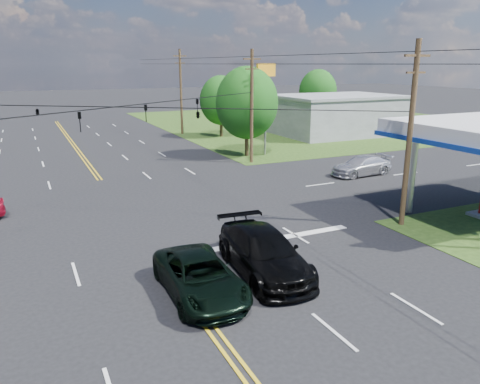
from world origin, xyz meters
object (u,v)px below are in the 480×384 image
retail_ne (336,116)px  tree_far_r (318,91)px  pole_right_far (181,91)px  pickup_dkgreen (200,276)px  suv_black (264,252)px  tree_right_a (247,103)px  tree_right_b (221,100)px  pole_ne (252,105)px  pole_se (410,133)px

retail_ne → tree_far_r: 11.02m
pole_right_far → pickup_dkgreen: 41.97m
suv_black → pole_right_far: bearing=81.1°
retail_ne → tree_right_a: bearing=-153.4°
tree_right_b → tree_far_r: 18.50m
pickup_dkgreen → tree_right_a: bearing=61.8°
retail_ne → pole_ne: pole_ne is taller
pole_se → pole_ne: 18.00m
pole_se → suv_black: size_ratio=1.56×
retail_ne → suv_black: 40.84m
retail_ne → tree_right_b: bearing=163.5°
retail_ne → tree_far_r: size_ratio=1.83×
retail_ne → tree_right_a: tree_right_a is taller
pole_ne → pole_se: bearing=-90.0°
pole_se → suv_black: (-9.45, -2.10, -4.03)m
retail_ne → tree_right_b: 14.22m
retail_ne → suv_black: size_ratio=2.30×
retail_ne → suv_black: retail_ne is taller
tree_right_a → tree_right_b: 12.27m
retail_ne → tree_right_a: size_ratio=1.71×
pole_right_far → suv_black: (-9.45, -39.10, -4.28)m
tree_far_r → pole_ne: bearing=-135.0°
pole_ne → retail_ne: bearing=32.9°
suv_black → retail_ne: bearing=54.3°
pole_right_far → tree_right_a: (1.00, -16.00, -0.30)m
pole_se → tree_right_a: (1.00, 21.00, -0.05)m
tree_right_b → tree_far_r: tree_far_r is taller
pole_se → pole_ne: (0.00, 18.00, 0.00)m
retail_ne → pole_ne: (-17.00, -11.00, 2.72)m
retail_ne → pickup_dkgreen: bearing=-132.8°
pole_ne → tree_right_b: 15.42m
tree_right_b → suv_black: (-12.95, -35.10, -3.33)m
tree_far_r → pickup_dkgreen: bearing=-128.7°
pickup_dkgreen → pole_right_far: bearing=73.9°
pickup_dkgreen → tree_right_b: bearing=67.3°
retail_ne → pole_right_far: pole_right_far is taller
pole_se → pickup_dkgreen: bearing=-167.3°
tree_right_b → suv_black: bearing=-110.2°
tree_right_a → suv_black: size_ratio=1.34×
retail_ne → pole_ne: 20.43m
pole_se → pickup_dkgreen: size_ratio=1.78×
pole_se → pole_right_far: bearing=90.0°
suv_black → pole_ne: bearing=69.5°
suv_black → pickup_dkgreen: bearing=-162.0°
pole_ne → pickup_dkgreen: bearing=-121.0°
tree_right_a → pickup_dkgreen: tree_right_a is taller
pole_se → tree_far_r: (21.00, 39.00, -0.37)m
pole_se → retail_ne: bearing=59.6°
pole_right_far → tree_far_r: 21.10m
tree_right_a → pickup_dkgreen: (-13.50, -23.82, -4.12)m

